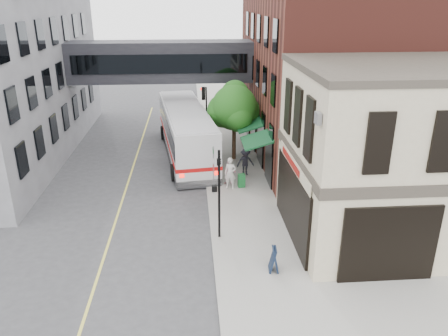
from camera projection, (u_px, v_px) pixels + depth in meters
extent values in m
plane|color=#38383A|center=(214.00, 262.00, 19.65)|extent=(120.00, 120.00, 0.00)
cube|color=gray|center=(230.00, 155.00, 32.76)|extent=(4.00, 60.00, 0.15)
cube|color=#BAAE8E|center=(400.00, 157.00, 20.66)|extent=(10.00, 8.00, 8.15)
cube|color=#38332B|center=(400.00, 156.00, 20.64)|extent=(10.12, 8.12, 0.50)
cube|color=#38332B|center=(414.00, 67.00, 19.12)|extent=(10.12, 8.12, 0.30)
cube|color=black|center=(292.00, 203.00, 21.11)|extent=(0.14, 6.40, 3.40)
cube|color=black|center=(291.00, 203.00, 21.11)|extent=(0.04, 5.90, 3.00)
cube|color=maroon|center=(290.00, 161.00, 20.95)|extent=(0.03, 3.60, 0.32)
cube|color=#56221B|center=(338.00, 58.00, 31.73)|extent=(12.00, 18.00, 14.00)
cube|color=#0E3D1B|center=(246.00, 118.00, 31.54)|extent=(1.80, 13.00, 0.40)
cube|color=black|center=(161.00, 61.00, 33.76)|extent=(14.00, 3.00, 3.00)
cube|color=black|center=(160.00, 64.00, 32.32)|extent=(13.00, 0.08, 1.40)
cube|color=black|center=(162.00, 59.00, 35.20)|extent=(13.00, 0.08, 1.40)
cylinder|color=black|center=(219.00, 195.00, 20.66)|extent=(0.12, 0.12, 4.50)
cube|color=black|center=(214.00, 188.00, 20.51)|extent=(0.25, 0.22, 0.30)
imported|color=black|center=(219.00, 158.00, 19.98)|extent=(0.20, 0.16, 1.00)
cylinder|color=black|center=(207.00, 115.00, 34.58)|extent=(0.12, 0.12, 4.50)
cube|color=black|center=(204.00, 111.00, 34.43)|extent=(0.25, 0.22, 0.30)
cube|color=black|center=(203.00, 93.00, 33.92)|extent=(0.28, 0.28, 1.00)
sphere|color=#FF0C05|center=(201.00, 89.00, 33.78)|extent=(0.18, 0.18, 0.18)
cylinder|color=gray|center=(214.00, 171.00, 25.57)|extent=(0.08, 0.08, 3.00)
cube|color=white|center=(213.00, 159.00, 25.31)|extent=(0.03, 0.75, 0.22)
cube|color=#0C591E|center=(213.00, 151.00, 25.11)|extent=(0.03, 0.70, 0.18)
cube|color=#B20C0C|center=(213.00, 168.00, 25.50)|extent=(0.03, 0.30, 0.40)
cylinder|color=#382619|center=(234.00, 140.00, 31.31)|extent=(0.28, 0.28, 2.80)
sphere|color=#245516|center=(234.00, 108.00, 30.43)|extent=(3.20, 3.20, 3.20)
sphere|color=#245516|center=(245.00, 111.00, 31.10)|extent=(2.20, 2.20, 2.20)
sphere|color=#245516|center=(224.00, 111.00, 30.77)|extent=(2.40, 2.40, 2.40)
sphere|color=#245516|center=(235.00, 94.00, 30.70)|extent=(2.00, 2.00, 2.00)
cube|color=#D8CC4C|center=(129.00, 179.00, 28.57)|extent=(0.12, 40.00, 0.01)
cube|color=silver|center=(186.00, 131.00, 32.33)|extent=(4.48, 13.34, 3.30)
cube|color=black|center=(186.00, 124.00, 32.12)|extent=(4.51, 13.12, 1.19)
cube|color=#B20C0C|center=(186.00, 138.00, 32.54)|extent=(4.55, 13.37, 0.25)
cylinder|color=black|center=(174.00, 173.00, 28.18)|extent=(0.48, 1.17, 1.14)
cylinder|color=black|center=(217.00, 169.00, 28.72)|extent=(0.48, 1.17, 1.14)
cylinder|color=black|center=(163.00, 133.00, 36.48)|extent=(0.48, 1.17, 1.14)
cylinder|color=black|center=(197.00, 131.00, 37.01)|extent=(0.48, 1.17, 1.14)
imported|color=silver|center=(230.00, 173.00, 26.62)|extent=(0.81, 0.64, 1.94)
imported|color=#C7808F|center=(230.00, 173.00, 27.23)|extent=(0.84, 0.70, 1.55)
imported|color=black|center=(245.00, 162.00, 28.61)|extent=(1.25, 0.82, 1.82)
cube|color=#166229|center=(241.00, 181.00, 26.96)|extent=(0.45, 0.41, 0.83)
cube|color=black|center=(274.00, 259.00, 18.64)|extent=(0.45, 0.65, 1.09)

